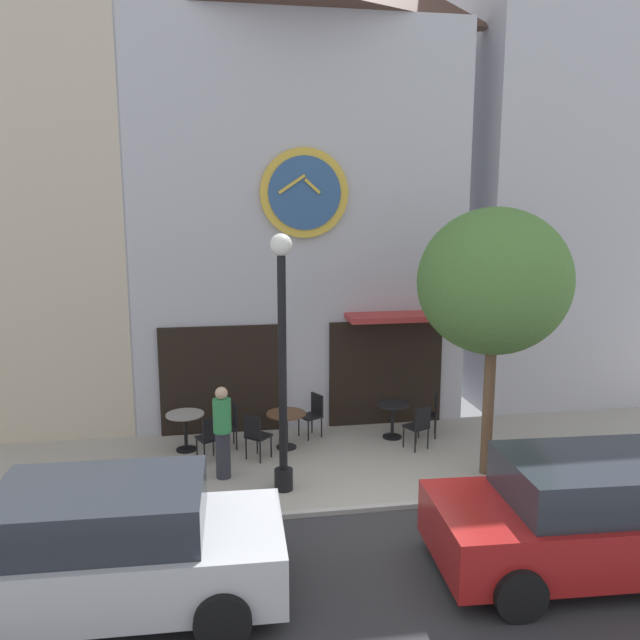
% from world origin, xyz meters
% --- Properties ---
extents(ground_plane, '(27.76, 9.34, 0.13)m').
position_xyz_m(ground_plane, '(0.00, -0.64, -0.02)').
color(ground_plane, '#9E998E').
extents(clock_building, '(7.17, 3.25, 10.56)m').
position_xyz_m(clock_building, '(-0.87, 5.02, 5.44)').
color(clock_building, '#B2B2BC').
rests_on(clock_building, ground_plane).
extents(neighbor_building_right, '(5.19, 4.25, 12.85)m').
position_xyz_m(neighbor_building_right, '(5.94, 6.14, 6.42)').
color(neighbor_building_right, '#B2B2BC').
rests_on(neighbor_building_right, ground_plane).
extents(street_lamp, '(0.36, 0.36, 4.34)m').
position_xyz_m(street_lamp, '(-1.67, 1.01, 2.20)').
color(street_lamp, black).
rests_on(street_lamp, ground_plane).
extents(street_tree, '(2.67, 2.40, 4.75)m').
position_xyz_m(street_tree, '(2.00, 1.08, 3.47)').
color(street_tree, brown).
rests_on(street_tree, ground_plane).
extents(cafe_table_near_curb, '(0.75, 0.75, 0.75)m').
position_xyz_m(cafe_table_near_curb, '(-3.38, 3.06, 0.55)').
color(cafe_table_near_curb, black).
rests_on(cafe_table_near_curb, ground_plane).
extents(cafe_table_center_right, '(0.78, 0.78, 0.73)m').
position_xyz_m(cafe_table_center_right, '(-1.41, 2.86, 0.54)').
color(cafe_table_center_right, black).
rests_on(cafe_table_center_right, ground_plane).
extents(cafe_table_leftmost, '(0.67, 0.67, 0.74)m').
position_xyz_m(cafe_table_leftmost, '(0.83, 3.06, 0.51)').
color(cafe_table_leftmost, black).
rests_on(cafe_table_leftmost, ground_plane).
extents(cafe_chair_outer, '(0.54, 0.54, 0.90)m').
position_xyz_m(cafe_chair_outer, '(-0.78, 3.42, 0.53)').
color(cafe_chair_outer, black).
rests_on(cafe_chair_outer, ground_plane).
extents(cafe_chair_near_tree, '(0.51, 0.51, 0.90)m').
position_xyz_m(cafe_chair_near_tree, '(1.65, 3.01, 0.53)').
color(cafe_chair_near_tree, black).
rests_on(cafe_chair_near_tree, ground_plane).
extents(cafe_chair_near_lamp, '(0.53, 0.53, 0.90)m').
position_xyz_m(cafe_chair_near_lamp, '(-2.89, 2.39, 0.53)').
color(cafe_chair_near_lamp, black).
rests_on(cafe_chair_near_lamp, ground_plane).
extents(cafe_chair_under_awning, '(0.45, 0.45, 0.90)m').
position_xyz_m(cafe_chair_under_awning, '(-2.50, 3.07, 0.53)').
color(cafe_chair_under_awning, black).
rests_on(cafe_chair_under_awning, ground_plane).
extents(cafe_chair_by_entrance, '(0.57, 0.57, 0.90)m').
position_xyz_m(cafe_chair_by_entrance, '(-2.05, 2.36, 0.53)').
color(cafe_chair_by_entrance, black).
rests_on(cafe_chair_by_entrance, ground_plane).
extents(cafe_chair_facing_street, '(0.53, 0.53, 0.90)m').
position_xyz_m(cafe_chair_facing_street, '(1.16, 2.34, 0.53)').
color(cafe_chair_facing_street, black).
rests_on(cafe_chair_facing_street, ground_plane).
extents(pedestrian_green, '(0.42, 0.42, 1.67)m').
position_xyz_m(pedestrian_green, '(-2.67, 1.67, 0.86)').
color(pedestrian_green, '#2D2D38').
rests_on(pedestrian_green, ground_plane).
extents(parked_car_silver, '(4.36, 2.13, 1.55)m').
position_xyz_m(parked_car_silver, '(-4.14, -1.81, 0.76)').
color(parked_car_silver, '#B7BABF').
rests_on(parked_car_silver, ground_plane).
extents(parked_car_red, '(4.39, 2.19, 1.55)m').
position_xyz_m(parked_car_red, '(2.14, -2.03, 0.76)').
color(parked_car_red, maroon).
rests_on(parked_car_red, ground_plane).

